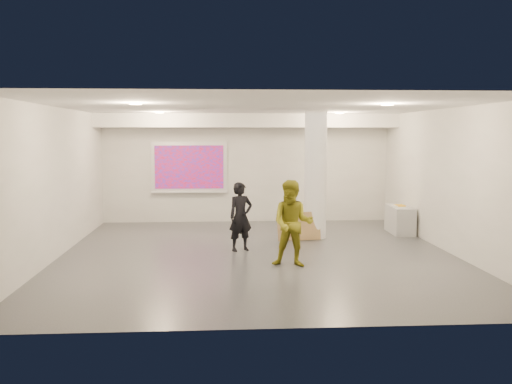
{
  "coord_description": "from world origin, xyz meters",
  "views": [
    {
      "loc": [
        -0.78,
        -11.49,
        2.46
      ],
      "look_at": [
        0.0,
        0.4,
        1.25
      ],
      "focal_mm": 40.0,
      "sensor_mm": 36.0,
      "label": 1
    }
  ],
  "objects": [
    {
      "name": "projection_screen",
      "position": [
        -1.6,
        4.45,
        1.53
      ],
      "size": [
        2.1,
        0.13,
        1.42
      ],
      "color": "silver",
      "rests_on": "wall_back"
    },
    {
      "name": "wall_front",
      "position": [
        0.0,
        -4.5,
        1.5
      ],
      "size": [
        8.0,
        0.01,
        3.0
      ],
      "primitive_type": "cube",
      "color": "beige",
      "rests_on": "floor"
    },
    {
      "name": "papers_stack",
      "position": [
        3.67,
        2.35,
        0.68
      ],
      "size": [
        0.24,
        0.29,
        0.02
      ],
      "primitive_type": "cube",
      "rotation": [
        0.0,
        0.0,
        0.09
      ],
      "color": "white",
      "rests_on": "credenza"
    },
    {
      "name": "cardboard_back",
      "position": [
        1.28,
        1.54,
        0.33
      ],
      "size": [
        0.62,
        0.25,
        0.66
      ],
      "primitive_type": "cube",
      "rotation": [
        -0.14,
        0.0,
        0.18
      ],
      "color": "olive",
      "rests_on": "floor"
    },
    {
      "name": "cardboard_front",
      "position": [
        0.83,
        1.53,
        0.3
      ],
      "size": [
        0.57,
        0.33,
        0.6
      ],
      "primitive_type": "cube",
      "rotation": [
        -0.18,
        0.0,
        0.33
      ],
      "color": "olive",
      "rests_on": "floor"
    },
    {
      "name": "man",
      "position": [
        0.58,
        -1.09,
        0.81
      ],
      "size": [
        0.9,
        0.78,
        1.62
      ],
      "primitive_type": "imported",
      "rotation": [
        0.0,
        0.0,
        -0.23
      ],
      "color": "olive",
      "rests_on": "floor"
    },
    {
      "name": "postit_pad",
      "position": [
        3.73,
        2.35,
        0.69
      ],
      "size": [
        0.22,
        0.29,
        0.03
      ],
      "primitive_type": "cube",
      "rotation": [
        0.0,
        0.0,
        0.06
      ],
      "color": "gold",
      "rests_on": "credenza"
    },
    {
      "name": "downlight_ne",
      "position": [
        2.2,
        2.5,
        2.98
      ],
      "size": [
        0.22,
        0.22,
        0.02
      ],
      "primitive_type": "cylinder",
      "color": "#FFCB94",
      "rests_on": "ceiling"
    },
    {
      "name": "downlight_sw",
      "position": [
        -2.2,
        -1.5,
        2.98
      ],
      "size": [
        0.22,
        0.22,
        0.02
      ],
      "primitive_type": "cylinder",
      "color": "#FFCB94",
      "rests_on": "ceiling"
    },
    {
      "name": "column",
      "position": [
        1.5,
        1.8,
        1.5
      ],
      "size": [
        0.52,
        0.52,
        3.0
      ],
      "primitive_type": "cylinder",
      "color": "white",
      "rests_on": "floor"
    },
    {
      "name": "woman",
      "position": [
        -0.32,
        0.4,
        0.73
      ],
      "size": [
        0.62,
        0.53,
        1.45
      ],
      "primitive_type": "imported",
      "rotation": [
        0.0,
        0.0,
        0.4
      ],
      "color": "black",
      "rests_on": "floor"
    },
    {
      "name": "wall_back",
      "position": [
        0.0,
        4.5,
        1.5
      ],
      "size": [
        8.0,
        0.01,
        3.0
      ],
      "primitive_type": "cube",
      "color": "beige",
      "rests_on": "floor"
    },
    {
      "name": "wall_right",
      "position": [
        4.0,
        0.0,
        1.5
      ],
      "size": [
        0.01,
        9.0,
        3.0
      ],
      "primitive_type": "cube",
      "color": "beige",
      "rests_on": "floor"
    },
    {
      "name": "credenza",
      "position": [
        3.72,
        2.29,
        0.34
      ],
      "size": [
        0.52,
        1.17,
        0.68
      ],
      "primitive_type": "cube",
      "rotation": [
        0.0,
        0.0,
        -0.03
      ],
      "color": "#9A9DA0",
      "rests_on": "floor"
    },
    {
      "name": "floor",
      "position": [
        0.0,
        0.0,
        0.0
      ],
      "size": [
        8.0,
        9.0,
        0.01
      ],
      "primitive_type": "cube",
      "color": "#373A3E",
      "rests_on": "ground"
    },
    {
      "name": "wall_left",
      "position": [
        -4.0,
        0.0,
        1.5
      ],
      "size": [
        0.01,
        9.0,
        3.0
      ],
      "primitive_type": "cube",
      "color": "beige",
      "rests_on": "floor"
    },
    {
      "name": "downlight_se",
      "position": [
        2.2,
        -1.5,
        2.98
      ],
      "size": [
        0.22,
        0.22,
        0.02
      ],
      "primitive_type": "cylinder",
      "color": "#FFCB94",
      "rests_on": "ceiling"
    },
    {
      "name": "ceiling",
      "position": [
        0.0,
        0.0,
        3.0
      ],
      "size": [
        8.0,
        9.0,
        0.01
      ],
      "primitive_type": "cube",
      "color": "white",
      "rests_on": "floor"
    },
    {
      "name": "downlight_nw",
      "position": [
        -2.2,
        2.5,
        2.98
      ],
      "size": [
        0.22,
        0.22,
        0.02
      ],
      "primitive_type": "cylinder",
      "color": "#FFCB94",
      "rests_on": "ceiling"
    },
    {
      "name": "soffit_band",
      "position": [
        0.0,
        3.95,
        2.82
      ],
      "size": [
        8.0,
        1.1,
        0.36
      ],
      "primitive_type": "cube",
      "color": "white",
      "rests_on": "ceiling"
    }
  ]
}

